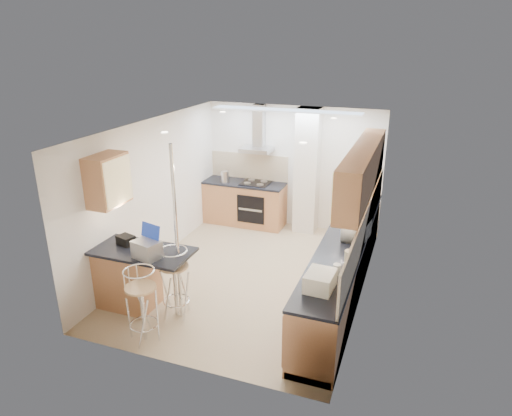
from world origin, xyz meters
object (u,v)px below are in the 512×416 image
(microwave, at_px, (356,230))
(laptop, at_px, (147,249))
(bar_stool_near, at_px, (142,305))
(bar_stool_end, at_px, (175,283))
(bread_bin, at_px, (320,281))

(microwave, xyz_separation_m, laptop, (-2.55, -1.64, 0.01))
(bar_stool_near, xyz_separation_m, bar_stool_end, (0.12, 0.64, 0.00))
(microwave, relative_size, bar_stool_end, 0.47)
(microwave, xyz_separation_m, bar_stool_end, (-2.26, -1.47, -0.54))
(laptop, bearing_deg, microwave, 48.13)
(microwave, height_order, laptop, microwave)
(microwave, bearing_deg, bread_bin, -179.28)
(bar_stool_near, distance_m, bread_bin, 2.30)
(laptop, bearing_deg, bar_stool_end, 45.19)
(bread_bin, bearing_deg, laptop, -176.30)
(microwave, xyz_separation_m, bread_bin, (-0.19, -1.61, -0.03))
(bread_bin, bearing_deg, microwave, 86.33)
(microwave, height_order, bread_bin, microwave)
(laptop, distance_m, bread_bin, 2.36)
(laptop, height_order, bar_stool_end, laptop)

